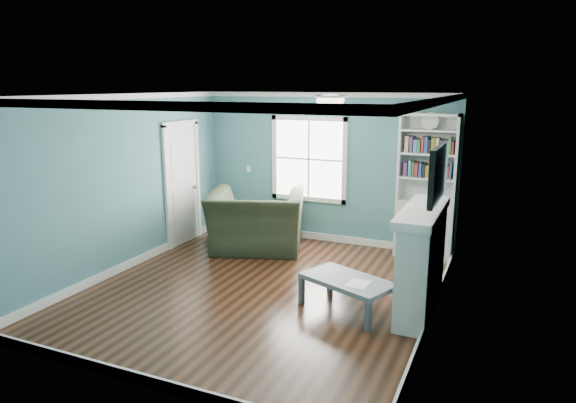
% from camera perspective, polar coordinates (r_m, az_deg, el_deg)
% --- Properties ---
extents(floor, '(5.00, 5.00, 0.00)m').
position_cam_1_polar(floor, '(7.10, -2.91, -9.75)').
color(floor, black).
rests_on(floor, ground).
extents(room_walls, '(5.00, 5.00, 5.00)m').
position_cam_1_polar(room_walls, '(6.65, -3.07, 2.93)').
color(room_walls, teal).
rests_on(room_walls, ground).
extents(trim, '(4.50, 5.00, 2.60)m').
position_cam_1_polar(trim, '(6.72, -3.03, 0.04)').
color(trim, white).
rests_on(trim, ground).
extents(window, '(1.40, 0.06, 1.50)m').
position_cam_1_polar(window, '(9.04, 2.34, 4.73)').
color(window, white).
rests_on(window, room_walls).
extents(bookshelf, '(0.90, 0.35, 2.31)m').
position_cam_1_polar(bookshelf, '(8.43, 15.05, 0.06)').
color(bookshelf, silver).
rests_on(bookshelf, ground).
extents(fireplace, '(0.44, 1.58, 1.30)m').
position_cam_1_polar(fireplace, '(6.46, 14.70, -6.46)').
color(fireplace, black).
rests_on(fireplace, ground).
extents(tv, '(0.06, 1.10, 0.65)m').
position_cam_1_polar(tv, '(6.18, 16.38, 3.01)').
color(tv, black).
rests_on(tv, fireplace).
extents(door, '(0.12, 0.98, 2.17)m').
position_cam_1_polar(door, '(9.06, -11.65, 2.08)').
color(door, silver).
rests_on(door, ground).
extents(ceiling_fixture, '(0.38, 0.38, 0.15)m').
position_cam_1_polar(ceiling_fixture, '(6.30, 4.73, 11.21)').
color(ceiling_fixture, white).
rests_on(ceiling_fixture, room_walls).
extents(light_switch, '(0.08, 0.01, 0.12)m').
position_cam_1_polar(light_switch, '(9.57, -4.39, 3.64)').
color(light_switch, white).
rests_on(light_switch, room_walls).
extents(recliner, '(1.77, 1.44, 1.34)m').
position_cam_1_polar(recliner, '(8.56, -3.55, -1.08)').
color(recliner, black).
rests_on(recliner, ground).
extents(coffee_table, '(1.26, 0.98, 0.40)m').
position_cam_1_polar(coffee_table, '(6.42, 6.66, -8.94)').
color(coffee_table, '#494F58').
rests_on(coffee_table, ground).
extents(paper_sheet, '(0.26, 0.32, 0.00)m').
position_cam_1_polar(paper_sheet, '(6.25, 7.85, -9.03)').
color(paper_sheet, white).
rests_on(paper_sheet, coffee_table).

